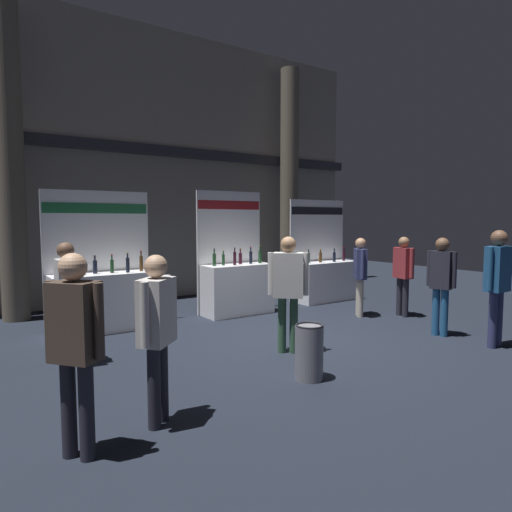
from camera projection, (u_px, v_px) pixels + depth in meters
name	position (u px, v px, depth m)	size (l,w,h in m)	color
ground_plane	(287.00, 342.00, 7.18)	(24.00, 24.00, 0.00)	black
hall_colonnade	(164.00, 167.00, 10.98)	(11.71, 1.20, 6.60)	gray
exhibitor_booth_0	(104.00, 296.00, 7.88)	(1.88, 0.66, 2.49)	white
exhibitor_booth_1	(237.00, 283.00, 9.28)	(1.54, 0.66, 2.57)	white
exhibitor_booth_2	(325.00, 276.00, 10.81)	(1.71, 0.66, 2.45)	white
trash_bin	(309.00, 352.00, 5.48)	(0.35, 0.35, 0.69)	slate
visitor_0	(497.00, 277.00, 6.80)	(0.56, 0.25, 1.82)	navy
visitor_1	(75.00, 337.00, 3.61)	(0.43, 0.45, 1.71)	#23232D
visitor_2	(67.00, 293.00, 5.98)	(0.25, 0.50, 1.67)	#33563D
visitor_3	(360.00, 270.00, 9.03)	(0.43, 0.49, 1.60)	#ADA393
visitor_4	(157.00, 324.00, 4.22)	(0.45, 0.45, 1.65)	#23232D
visitor_5	(403.00, 269.00, 9.03)	(0.30, 0.55, 1.63)	#23232D
visitor_6	(441.00, 279.00, 7.49)	(0.28, 0.48, 1.67)	navy
visitor_7	(288.00, 283.00, 6.53)	(0.49, 0.47, 1.73)	#33563D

